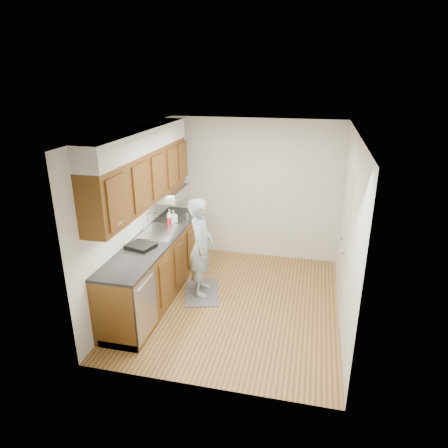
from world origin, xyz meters
name	(u,v)px	position (x,y,z in m)	size (l,w,h in m)	color
floor	(234,302)	(0.00, 0.00, 0.00)	(3.50, 3.50, 0.00)	#A3733E
ceiling	(236,132)	(0.00, 0.00, 2.50)	(3.50, 3.50, 0.00)	white
wall_left	(135,216)	(-1.50, 0.00, 1.25)	(0.02, 3.50, 2.50)	silver
wall_right	(348,233)	(1.50, 0.00, 1.25)	(0.02, 3.50, 2.50)	silver
wall_back	(255,190)	(0.00, 1.75, 1.25)	(3.00, 0.02, 2.50)	silver
counter	(157,265)	(-1.20, 0.00, 0.49)	(0.64, 2.80, 1.30)	brown
upper_cabinets	(143,169)	(-1.33, 0.05, 1.95)	(0.47, 2.80, 1.21)	brown
closet_door	(344,240)	(1.49, 0.30, 1.02)	(0.02, 1.22, 2.05)	silver
floor_mat	(202,292)	(-0.55, 0.17, 0.01)	(0.50, 0.85, 0.02)	slate
person	(201,241)	(-0.55, 0.17, 0.87)	(0.60, 0.40, 1.71)	#8FA9AF
soap_bottle_a	(170,217)	(-1.18, 0.56, 1.06)	(0.09, 0.09, 0.24)	silver
soap_bottle_b	(174,216)	(-1.14, 0.65, 1.04)	(0.09, 0.09, 0.21)	silver
soda_can	(169,222)	(-1.17, 0.51, 1.00)	(0.06, 0.06, 0.12)	#AA1E1D
steel_can	(187,217)	(-0.97, 0.82, 0.99)	(0.06, 0.06, 0.11)	#A5A5AA
dish_rack	(141,246)	(-1.25, -0.41, 0.97)	(0.36, 0.30, 0.06)	black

